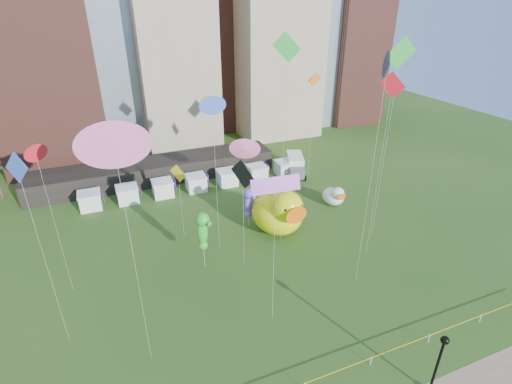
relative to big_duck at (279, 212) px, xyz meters
name	(u,v)px	position (x,y,z in m)	size (l,w,h in m)	color
skyline	(161,27)	(-5.31, 40.55, 18.50)	(101.00, 23.00, 68.00)	brown
pavilion	(156,171)	(-11.56, 21.48, -1.34)	(38.00, 6.00, 3.20)	black
vendor_tents	(196,183)	(-6.54, 15.48, -1.84)	(33.24, 2.80, 2.40)	white
big_duck	(279,212)	(0.00, 0.00, 0.00)	(6.61, 8.55, 6.41)	#DDEB0C
small_duck	(334,196)	(10.27, 3.52, -1.54)	(2.91, 3.94, 3.05)	white
seahorse_green	(202,229)	(-10.41, -3.28, 1.98)	(1.98, 2.20, 6.77)	silver
seahorse_purple	(249,201)	(-2.99, 2.61, 0.81)	(1.70, 1.92, 5.41)	silver
lamppost	(439,359)	(1.03, -24.13, 0.61)	(0.61, 0.61, 5.82)	black
box_truck	(295,164)	(10.44, 15.66, -1.47)	(4.63, 7.16, 2.86)	white
kite_0	(35,154)	(-23.72, -1.98, 11.76)	(1.22, 1.13, 15.51)	silver
kite_1	(245,149)	(-2.58, 4.83, 6.78)	(2.46, 1.47, 11.03)	silver
kite_2	(243,176)	(-6.31, -4.53, 7.83)	(1.56, 2.57, 12.38)	silver
kite_3	(400,57)	(10.45, -4.94, 18.10)	(3.32, 0.42, 23.06)	silver
kite_4	(212,105)	(-4.87, 10.22, 11.22)	(1.88, 1.81, 15.34)	silver
kite_5	(18,173)	(-23.98, -8.51, 12.76)	(1.65, 1.78, 17.27)	silver
kite_6	(314,85)	(8.30, 7.72, 13.15)	(1.75, 0.25, 17.70)	silver
kite_7	(276,185)	(-6.74, -12.93, 10.63)	(3.97, 0.84, 14.21)	silver
kite_8	(392,90)	(7.38, -7.95, 15.62)	(1.83, 1.63, 20.28)	silver
kite_9	(114,144)	(-17.71, -13.18, 15.48)	(3.04, 0.52, 19.95)	silver
kite_10	(388,65)	(3.30, -11.65, 18.66)	(1.73, 1.53, 22.68)	silver
kite_11	(287,53)	(-0.80, -2.14, 18.67)	(2.75, 0.69, 23.54)	silver
kite_12	(178,174)	(-11.15, 3.63, 5.37)	(1.47, 1.58, 9.51)	silver
kite_13	(212,106)	(-7.80, -0.20, 13.84)	(1.89, 0.31, 17.76)	silver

